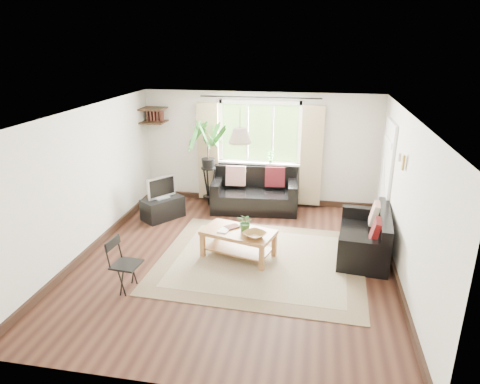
% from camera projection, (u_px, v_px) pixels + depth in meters
% --- Properties ---
extents(floor, '(5.50, 5.50, 0.00)m').
position_uv_depth(floor, '(236.00, 260.00, 6.98)').
color(floor, black).
rests_on(floor, ground).
extents(ceiling, '(5.50, 5.50, 0.00)m').
position_uv_depth(ceiling, '(235.00, 113.00, 6.17)').
color(ceiling, white).
rests_on(ceiling, floor).
extents(wall_back, '(5.00, 0.02, 2.40)m').
position_uv_depth(wall_back, '(260.00, 149.00, 9.13)').
color(wall_back, silver).
rests_on(wall_back, floor).
extents(wall_front, '(5.00, 0.02, 2.40)m').
position_uv_depth(wall_front, '(180.00, 288.00, 4.03)').
color(wall_front, silver).
rests_on(wall_front, floor).
extents(wall_left, '(0.02, 5.50, 2.40)m').
position_uv_depth(wall_left, '(86.00, 182.00, 7.00)').
color(wall_left, silver).
rests_on(wall_left, floor).
extents(wall_right, '(0.02, 5.50, 2.40)m').
position_uv_depth(wall_right, '(405.00, 202.00, 6.16)').
color(wall_right, silver).
rests_on(wall_right, floor).
extents(rug, '(3.38, 2.93, 0.02)m').
position_uv_depth(rug, '(261.00, 260.00, 6.97)').
color(rug, '#BDB493').
rests_on(rug, floor).
extents(window, '(2.50, 0.16, 2.16)m').
position_uv_depth(window, '(260.00, 133.00, 8.97)').
color(window, white).
rests_on(window, wall_back).
extents(door, '(0.06, 0.96, 2.06)m').
position_uv_depth(door, '(386.00, 179.00, 7.80)').
color(door, silver).
rests_on(door, wall_right).
extents(corner_shelf, '(0.50, 0.50, 0.34)m').
position_uv_depth(corner_shelf, '(153.00, 115.00, 9.04)').
color(corner_shelf, black).
rests_on(corner_shelf, wall_back).
extents(pendant_lamp, '(0.36, 0.36, 0.54)m').
position_uv_depth(pendant_lamp, '(240.00, 132.00, 6.66)').
color(pendant_lamp, beige).
rests_on(pendant_lamp, ceiling).
extents(wall_sconce, '(0.12, 0.12, 0.28)m').
position_uv_depth(wall_sconce, '(402.00, 160.00, 6.26)').
color(wall_sconce, beige).
rests_on(wall_sconce, wall_right).
extents(sofa_back, '(1.83, 1.02, 0.83)m').
position_uv_depth(sofa_back, '(255.00, 191.00, 8.93)').
color(sofa_back, black).
rests_on(sofa_back, floor).
extents(sofa_right, '(1.62, 0.91, 0.73)m').
position_uv_depth(sofa_right, '(364.00, 234.00, 7.09)').
color(sofa_right, black).
rests_on(sofa_right, floor).
extents(coffee_table, '(1.28, 0.92, 0.47)m').
position_uv_depth(coffee_table, '(239.00, 244.00, 7.03)').
color(coffee_table, brown).
rests_on(coffee_table, floor).
extents(table_plant, '(0.34, 0.33, 0.30)m').
position_uv_depth(table_plant, '(246.00, 222.00, 6.90)').
color(table_plant, '#316528').
rests_on(table_plant, coffee_table).
extents(bowl, '(0.48, 0.48, 0.08)m').
position_uv_depth(bowl, '(255.00, 235.00, 6.71)').
color(bowl, brown).
rests_on(bowl, coffee_table).
extents(book_a, '(0.20, 0.24, 0.02)m').
position_uv_depth(book_a, '(220.00, 229.00, 6.98)').
color(book_a, white).
rests_on(book_a, coffee_table).
extents(book_b, '(0.29, 0.29, 0.02)m').
position_uv_depth(book_b, '(229.00, 225.00, 7.15)').
color(book_b, '#592C23').
rests_on(book_b, coffee_table).
extents(tv_stand, '(0.84, 0.91, 0.43)m').
position_uv_depth(tv_stand, '(163.00, 208.00, 8.57)').
color(tv_stand, black).
rests_on(tv_stand, floor).
extents(tv, '(0.53, 0.61, 0.47)m').
position_uv_depth(tv, '(161.00, 187.00, 8.42)').
color(tv, '#A5A5AA').
rests_on(tv, tv_stand).
extents(palm_stand, '(0.76, 0.76, 1.85)m').
position_uv_depth(palm_stand, '(208.00, 164.00, 9.01)').
color(palm_stand, black).
rests_on(palm_stand, floor).
extents(folding_chair, '(0.44, 0.44, 0.79)m').
position_uv_depth(folding_chair, '(127.00, 265.00, 6.05)').
color(folding_chair, black).
rests_on(folding_chair, floor).
extents(sill_plant, '(0.14, 0.10, 0.27)m').
position_uv_depth(sill_plant, '(271.00, 157.00, 9.02)').
color(sill_plant, '#2D6023').
rests_on(sill_plant, window).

